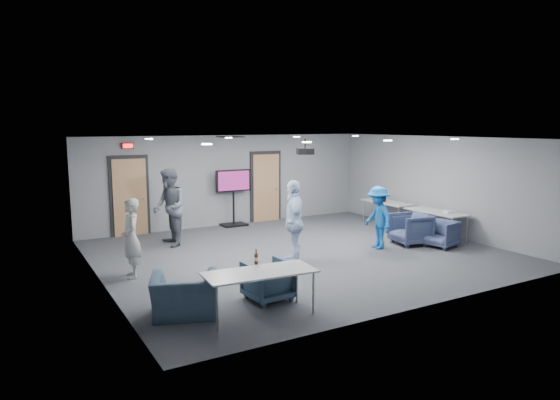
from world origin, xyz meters
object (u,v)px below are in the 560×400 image
chair_front_b (185,295)px  table_right_b (436,213)px  bottle_right (385,197)px  tv_stand (233,194)px  bottle_front (256,259)px  chair_right_b (411,229)px  chair_right_c (441,234)px  chair_front_a (268,280)px  table_right_a (388,203)px  person_c (294,222)px  person_b (169,207)px  person_a (131,238)px  table_front_left (260,274)px  projector (305,151)px  person_d (378,218)px

chair_front_b → table_right_b: size_ratio=0.60×
bottle_right → tv_stand: bearing=153.8°
bottle_front → bottle_right: size_ratio=0.85×
chair_right_b → chair_right_c: size_ratio=1.18×
bottle_front → tv_stand: tv_stand is taller
chair_front_a → table_right_a: table_right_a is taller
tv_stand → person_c: bearing=-97.4°
person_b → chair_right_c: person_b is taller
person_a → chair_right_b: 6.85m
bottle_front → person_a: bearing=117.8°
chair_right_b → table_front_left: (-5.53, -2.36, 0.29)m
tv_stand → chair_front_a: bearing=-109.4°
chair_front_a → tv_stand: (2.16, 6.15, 0.62)m
bottle_front → projector: size_ratio=0.56×
chair_front_a → table_front_left: (-0.47, -0.60, 0.34)m
chair_front_a → chair_front_b: chair_front_a is taller
person_a → table_right_b: (7.90, -0.51, -0.11)m
chair_right_c → projector: 4.01m
table_right_a → bottle_right: bearing=-22.2°
chair_right_b → bottle_front: 5.76m
chair_right_c → bottle_front: bottle_front is taller
table_right_b → chair_right_c: bearing=139.6°
bottle_right → tv_stand: (-4.12, 2.02, 0.12)m
chair_right_b → table_right_b: (1.10, 0.19, 0.29)m
chair_right_b → chair_front_a: bearing=-61.0°
bottle_front → tv_stand: (2.49, 6.35, 0.14)m
bottle_right → tv_stand: size_ratio=0.18×
chair_right_c → bottle_front: bearing=-88.4°
person_d → bottle_right: (2.20, 2.26, 0.07)m
table_right_b → chair_front_a: bearing=107.6°
person_a → chair_right_b: person_a is taller
person_d → chair_front_b: 5.89m
person_a → chair_right_b: size_ratio=1.83×
bottle_right → projector: bearing=-157.2°
tv_stand → table_right_a: bearing=-29.8°
table_right_a → tv_stand: tv_stand is taller
table_front_left → table_right_b: bearing=25.6°
person_c → chair_right_c: size_ratio=2.50×
bottle_right → person_a: bearing=-168.3°
person_b → chair_front_a: person_b is taller
bottle_right → person_b: bearing=175.5°
table_right_a → table_right_b: (0.00, -1.90, 0.00)m
person_a → bottle_front: person_a is taller
person_c → tv_stand: bearing=-162.9°
chair_right_c → tv_stand: size_ratio=0.44×
tv_stand → projector: bearing=-87.3°
table_front_left → tv_stand: 7.25m
chair_front_b → table_right_b: bearing=-144.9°
chair_right_b → chair_front_b: size_ratio=0.84×
table_front_left → bottle_front: 0.44m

